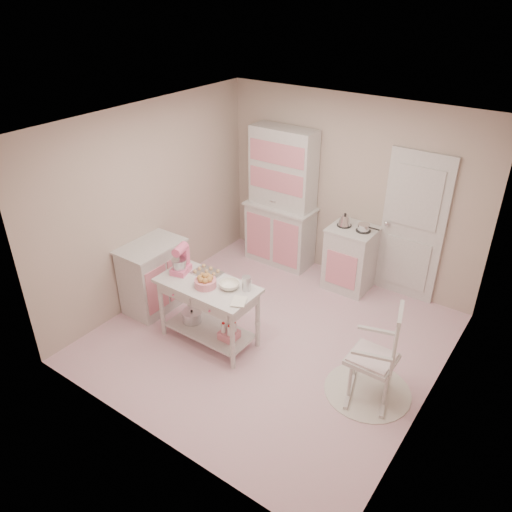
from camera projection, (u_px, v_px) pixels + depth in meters
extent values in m
plane|color=pink|center=(271.00, 337.00, 6.13)|extent=(3.80, 3.80, 0.00)
cube|color=white|center=(275.00, 126.00, 4.85)|extent=(3.80, 3.80, 0.04)
cube|color=#C4AF9F|center=(349.00, 191.00, 6.84)|extent=(3.80, 0.04, 2.60)
cube|color=#C4AF9F|center=(146.00, 331.00, 4.14)|extent=(3.80, 0.04, 2.60)
cube|color=#C4AF9F|center=(150.00, 204.00, 6.45)|extent=(0.04, 3.80, 2.60)
cube|color=#C4AF9F|center=(446.00, 300.00, 4.53)|extent=(0.04, 3.80, 2.60)
cube|color=silver|center=(413.00, 228.00, 6.48)|extent=(0.82, 0.05, 2.04)
cube|color=silver|center=(281.00, 198.00, 7.28)|extent=(1.06, 0.50, 2.08)
cube|color=silver|center=(350.00, 258.00, 6.92)|extent=(0.62, 0.57, 0.92)
cube|color=silver|center=(154.00, 276.00, 6.49)|extent=(0.54, 0.84, 0.92)
cylinder|color=white|center=(367.00, 391.00, 5.33)|extent=(0.92, 0.92, 0.01)
cube|color=silver|center=(373.00, 351.00, 5.06)|extent=(0.66, 0.83, 1.10)
cube|color=silver|center=(209.00, 312.00, 5.90)|extent=(1.20, 0.60, 0.80)
cube|color=pink|center=(180.00, 260.00, 5.84)|extent=(0.27, 0.32, 0.34)
cube|color=silver|center=(207.00, 273.00, 5.90)|extent=(0.34, 0.24, 0.02)
cylinder|color=pink|center=(205.00, 283.00, 5.63)|extent=(0.25, 0.25, 0.09)
imported|color=white|center=(229.00, 285.00, 5.61)|extent=(0.23, 0.23, 0.07)
cylinder|color=silver|center=(246.00, 284.00, 5.55)|extent=(0.10, 0.10, 0.17)
imported|color=white|center=(232.00, 301.00, 5.38)|extent=(0.23, 0.25, 0.02)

